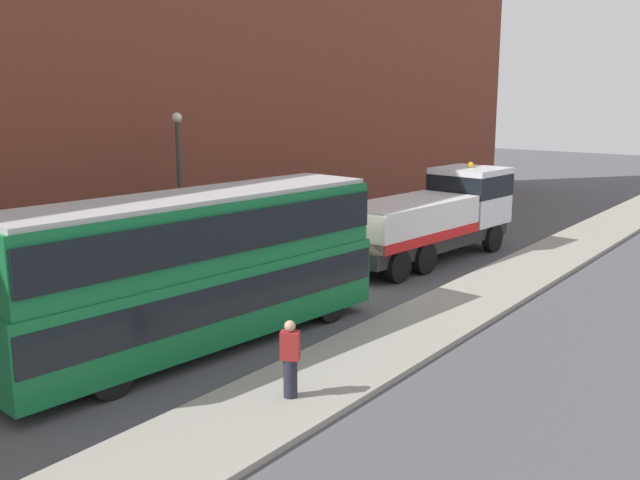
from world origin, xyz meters
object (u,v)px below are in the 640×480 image
Objects in this scene: double_decker_bus at (197,265)px; recovery_tow_truck at (433,215)px; street_lamp at (179,179)px; pedestrian_onlooker at (290,360)px.

recovery_tow_truck is at bearing 5.35° from double_decker_bus.
street_lamp reaches higher than double_decker_bus.
pedestrian_onlooker is 0.29× the size of street_lamp.
recovery_tow_truck reaches higher than pedestrian_onlooker.
double_decker_bus is 8.07m from street_lamp.
street_lamp is at bearing 55.97° from double_decker_bus.
pedestrian_onlooker is (-1.24, -4.04, -1.25)m from double_decker_bus.
double_decker_bus is (-12.62, 0.05, 0.47)m from recovery_tow_truck.
pedestrian_onlooker is 12.25m from street_lamp.
double_decker_bus is 6.54× the size of pedestrian_onlooker.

